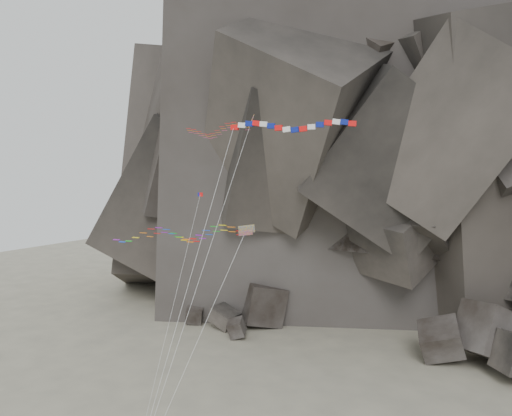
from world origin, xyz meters
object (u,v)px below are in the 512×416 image
at_px(delta_kite, 214,130).
at_px(banner_kite, 290,128).
at_px(parafoil_kite, 173,234).
at_px(pennant_kite, 185,256).

bearing_deg(delta_kite, banner_kite, -29.43).
xyz_separation_m(parafoil_kite, pennant_kite, (2.31, -1.41, -1.71)).
distance_m(delta_kite, pennant_kite, 13.44).
bearing_deg(parafoil_kite, pennant_kite, -59.32).
bearing_deg(pennant_kite, delta_kite, 105.58).
relative_size(banner_kite, parafoil_kite, 1.45).
relative_size(delta_kite, pennant_kite, 1.32).
height_order(banner_kite, parafoil_kite, banner_kite).
bearing_deg(banner_kite, pennant_kite, -160.27).
bearing_deg(banner_kite, delta_kite, 156.84).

